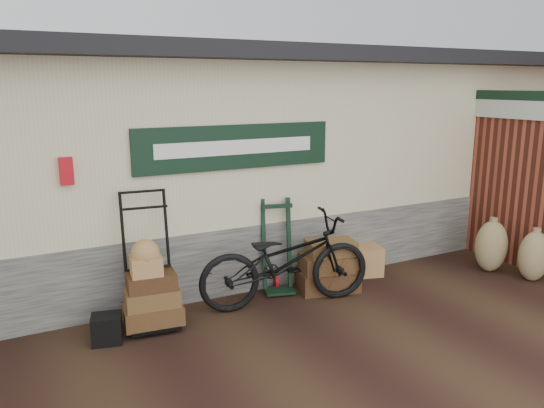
% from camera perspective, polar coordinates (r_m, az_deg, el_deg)
% --- Properties ---
extents(ground, '(80.00, 80.00, 0.00)m').
position_cam_1_polar(ground, '(6.45, 2.46, -12.10)').
color(ground, black).
rests_on(ground, ground).
extents(station_building, '(14.40, 4.10, 3.20)m').
position_cam_1_polar(station_building, '(8.40, -6.90, 5.19)').
color(station_building, '#4C4C47').
rests_on(station_building, ground).
extents(brick_outbuilding, '(1.71, 4.51, 2.62)m').
position_cam_1_polar(brick_outbuilding, '(9.98, 22.90, 3.66)').
color(brick_outbuilding, maroon).
rests_on(brick_outbuilding, ground).
extents(porter_trolley, '(0.84, 0.67, 1.57)m').
position_cam_1_polar(porter_trolley, '(6.20, -13.20, -5.70)').
color(porter_trolley, black).
rests_on(porter_trolley, ground).
extents(green_barrow, '(0.53, 0.48, 1.24)m').
position_cam_1_polar(green_barrow, '(7.02, 0.56, -4.56)').
color(green_barrow, black).
rests_on(green_barrow, ground).
extents(suitcase_stack, '(0.88, 0.66, 0.69)m').
position_cam_1_polar(suitcase_stack, '(7.17, 6.04, -6.55)').
color(suitcase_stack, '#3D2213').
rests_on(suitcase_stack, ground).
extents(wicker_hamper, '(0.74, 0.58, 0.42)m').
position_cam_1_polar(wicker_hamper, '(7.84, 9.22, -6.00)').
color(wicker_hamper, '#99623D').
rests_on(wicker_hamper, ground).
extents(black_trunk, '(0.36, 0.33, 0.31)m').
position_cam_1_polar(black_trunk, '(6.09, -17.35, -12.70)').
color(black_trunk, black).
rests_on(black_trunk, ground).
extents(bicycle, '(1.14, 2.30, 1.28)m').
position_cam_1_polar(bicycle, '(6.58, 1.50, -5.58)').
color(bicycle, black).
rests_on(bicycle, ground).
extents(burlap_sack_left, '(0.57, 0.52, 0.77)m').
position_cam_1_polar(burlap_sack_left, '(8.45, 22.51, -4.21)').
color(burlap_sack_left, olive).
rests_on(burlap_sack_left, ground).
extents(burlap_sack_right, '(0.51, 0.46, 0.72)m').
position_cam_1_polar(burlap_sack_right, '(8.31, 26.36, -5.04)').
color(burlap_sack_right, olive).
rests_on(burlap_sack_right, ground).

